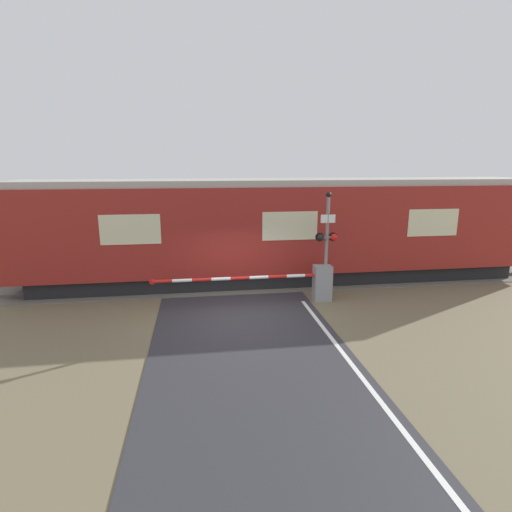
# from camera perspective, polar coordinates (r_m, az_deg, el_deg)

# --- Properties ---
(ground_plane) EXTENTS (80.00, 80.00, 0.00)m
(ground_plane) POSITION_cam_1_polar(r_m,az_deg,el_deg) (12.62, -2.35, -8.57)
(ground_plane) COLOR #6B6047
(track_bed) EXTENTS (36.00, 3.20, 0.13)m
(track_bed) POSITION_cam_1_polar(r_m,az_deg,el_deg) (16.03, -3.73, -3.72)
(track_bed) COLOR #666056
(track_bed) RESTS_ON ground_plane
(train) EXTENTS (20.30, 2.74, 4.07)m
(train) POSITION_cam_1_polar(r_m,az_deg,el_deg) (15.86, 3.73, 3.72)
(train) COLOR black
(train) RESTS_ON ground_plane
(crossing_barrier) EXTENTS (6.12, 0.44, 1.24)m
(crossing_barrier) POSITION_cam_1_polar(r_m,az_deg,el_deg) (13.85, 7.47, -3.72)
(crossing_barrier) COLOR gray
(crossing_barrier) RESTS_ON ground_plane
(signal_post) EXTENTS (0.77, 0.26, 3.74)m
(signal_post) POSITION_cam_1_polar(r_m,az_deg,el_deg) (13.84, 10.09, 2.32)
(signal_post) COLOR gray
(signal_post) RESTS_ON ground_plane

